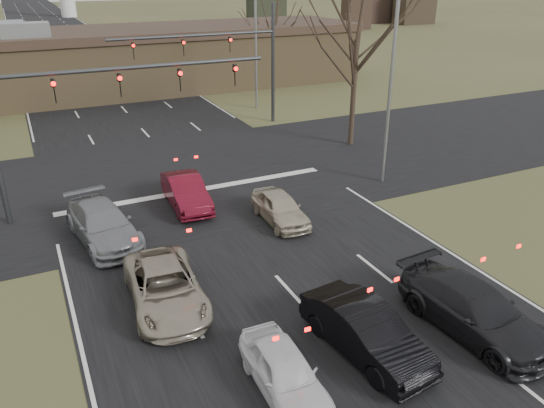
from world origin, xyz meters
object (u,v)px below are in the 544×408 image
at_px(streetlight_right_far, 253,34).
at_px(mast_arm_far, 235,52).
at_px(car_silver_suv, 165,287).
at_px(car_red_ahead, 186,192).
at_px(car_silver_ahead, 280,208).
at_px(mast_arm_near, 71,100).
at_px(streetlight_right_near, 389,73).
at_px(car_charcoal_sedan, 474,310).
at_px(car_grey_ahead, 103,224).
at_px(car_black_hatch, 366,331).
at_px(car_white_sedan, 284,371).
at_px(building, 127,60).

bearing_deg(streetlight_right_far, mast_arm_far, -128.11).
bearing_deg(car_silver_suv, car_red_ahead, 72.23).
bearing_deg(car_silver_ahead, mast_arm_near, 148.42).
bearing_deg(streetlight_right_near, car_silver_ahead, -163.92).
relative_size(mast_arm_near, car_silver_ahead, 3.20).
bearing_deg(mast_arm_near, car_silver_ahead, -33.70).
height_order(car_charcoal_sedan, car_silver_ahead, car_charcoal_sedan).
bearing_deg(car_grey_ahead, streetlight_right_near, -6.14).
bearing_deg(streetlight_right_far, car_silver_suv, -120.18).
bearing_deg(streetlight_right_far, streetlight_right_near, -91.68).
xyz_separation_m(mast_arm_near, streetlight_right_near, (14.05, -3.00, 0.51)).
height_order(mast_arm_near, car_charcoal_sedan, mast_arm_near).
xyz_separation_m(mast_arm_near, car_red_ahead, (4.19, -1.60, -4.36)).
bearing_deg(car_grey_ahead, car_silver_ahead, -19.68).
relative_size(mast_arm_far, car_black_hatch, 2.51).
bearing_deg(mast_arm_near, car_charcoal_sedan, -56.94).
bearing_deg(car_white_sedan, streetlight_right_near, 46.64).
height_order(building, car_silver_ahead, building).
relative_size(streetlight_right_near, car_silver_suv, 2.07).
distance_m(mast_arm_far, car_silver_ahead, 16.06).
xyz_separation_m(car_charcoal_sedan, car_grey_ahead, (-9.09, 10.82, -0.01)).
height_order(mast_arm_near, car_silver_ahead, mast_arm_near).
distance_m(streetlight_right_near, car_white_sedan, 16.39).
bearing_deg(car_black_hatch, mast_arm_near, 106.18).
height_order(building, mast_arm_near, mast_arm_near).
bearing_deg(car_red_ahead, car_silver_ahead, -43.18).
xyz_separation_m(streetlight_right_near, car_silver_ahead, (-6.67, -1.92, -4.94)).
bearing_deg(car_silver_ahead, streetlight_right_near, 18.19).
bearing_deg(car_red_ahead, streetlight_right_far, 59.36).
distance_m(mast_arm_far, car_red_ahead, 14.33).
xyz_separation_m(car_white_sedan, car_grey_ahead, (-2.80, 10.60, 0.12)).
distance_m(streetlight_right_near, car_silver_suv, 14.95).
xyz_separation_m(mast_arm_far, car_charcoal_sedan, (-2.15, -24.23, -4.28)).
height_order(mast_arm_far, streetlight_right_near, streetlight_right_near).
bearing_deg(car_silver_ahead, mast_arm_far, 76.99).
bearing_deg(car_white_sedan, car_black_hatch, 8.98).
distance_m(building, mast_arm_near, 26.14).
height_order(car_silver_suv, car_black_hatch, car_black_hatch).
distance_m(mast_arm_near, mast_arm_far, 15.17).
bearing_deg(car_white_sedan, car_red_ahead, 86.22).
distance_m(building, mast_arm_far, 15.75).
xyz_separation_m(streetlight_right_far, car_silver_suv, (-13.32, -22.91, -4.91)).
xyz_separation_m(streetlight_right_far, car_grey_ahead, (-14.38, -17.41, -4.85)).
distance_m(car_silver_suv, car_silver_ahead, 7.33).
distance_m(building, car_white_sedan, 39.30).
bearing_deg(streetlight_right_far, building, 123.65).
height_order(car_silver_suv, car_silver_ahead, car_silver_suv).
height_order(mast_arm_far, car_silver_ahead, mast_arm_far).
bearing_deg(mast_arm_far, car_charcoal_sedan, -95.07).
distance_m(car_black_hatch, car_charcoal_sedan, 3.58).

